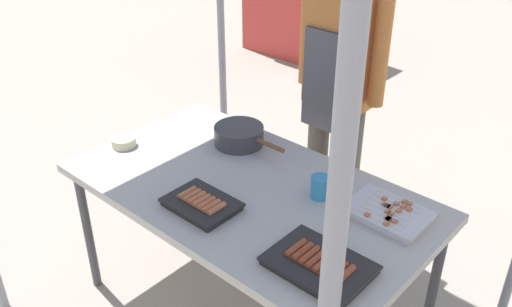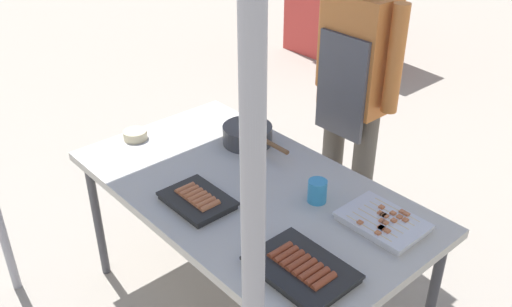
{
  "view_description": "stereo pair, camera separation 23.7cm",
  "coord_description": "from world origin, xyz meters",
  "px_view_note": "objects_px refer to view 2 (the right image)",
  "views": [
    {
      "loc": [
        1.37,
        -1.48,
        2.1
      ],
      "look_at": [
        0.0,
        0.05,
        0.9
      ],
      "focal_mm": 39.1,
      "sensor_mm": 36.0,
      "label": 1
    },
    {
      "loc": [
        1.54,
        -1.31,
        2.1
      ],
      "look_at": [
        0.0,
        0.05,
        0.9
      ],
      "focal_mm": 39.1,
      "sensor_mm": 36.0,
      "label": 2
    }
  ],
  "objects_px": {
    "condiment_bowl": "(135,135)",
    "vendor_woman": "(355,81)",
    "tray_grilled_sausages": "(197,200)",
    "stall_table": "(248,197)",
    "drink_cup_near_edge": "(317,191)",
    "tray_pork_links": "(301,269)",
    "cooking_wok": "(248,134)",
    "tray_meat_skewers": "(383,222)"
  },
  "relations": [
    {
      "from": "stall_table",
      "to": "tray_pork_links",
      "type": "xyz_separation_m",
      "value": [
        0.54,
        -0.21,
        0.07
      ]
    },
    {
      "from": "tray_pork_links",
      "to": "cooking_wok",
      "type": "height_order",
      "value": "cooking_wok"
    },
    {
      "from": "tray_meat_skewers",
      "to": "tray_pork_links",
      "type": "xyz_separation_m",
      "value": [
        -0.02,
        -0.43,
        0.0
      ]
    },
    {
      "from": "tray_pork_links",
      "to": "drink_cup_near_edge",
      "type": "relative_size",
      "value": 3.64
    },
    {
      "from": "tray_grilled_sausages",
      "to": "cooking_wok",
      "type": "bearing_deg",
      "value": 117.16
    },
    {
      "from": "tray_grilled_sausages",
      "to": "tray_pork_links",
      "type": "distance_m",
      "value": 0.58
    },
    {
      "from": "drink_cup_near_edge",
      "to": "stall_table",
      "type": "bearing_deg",
      "value": -151.32
    },
    {
      "from": "tray_meat_skewers",
      "to": "condiment_bowl",
      "type": "relative_size",
      "value": 2.68
    },
    {
      "from": "tray_pork_links",
      "to": "drink_cup_near_edge",
      "type": "xyz_separation_m",
      "value": [
        -0.26,
        0.36,
        0.03
      ]
    },
    {
      "from": "tray_meat_skewers",
      "to": "cooking_wok",
      "type": "xyz_separation_m",
      "value": [
        -0.86,
        0.04,
        0.03
      ]
    },
    {
      "from": "condiment_bowl",
      "to": "vendor_woman",
      "type": "relative_size",
      "value": 0.07
    },
    {
      "from": "cooking_wok",
      "to": "stall_table",
      "type": "bearing_deg",
      "value": -41.12
    },
    {
      "from": "cooking_wok",
      "to": "vendor_woman",
      "type": "relative_size",
      "value": 0.25
    },
    {
      "from": "tray_meat_skewers",
      "to": "tray_pork_links",
      "type": "distance_m",
      "value": 0.44
    },
    {
      "from": "tray_grilled_sausages",
      "to": "drink_cup_near_edge",
      "type": "relative_size",
      "value": 2.95
    },
    {
      "from": "tray_meat_skewers",
      "to": "condiment_bowl",
      "type": "bearing_deg",
      "value": -164.33
    },
    {
      "from": "stall_table",
      "to": "cooking_wok",
      "type": "height_order",
      "value": "cooking_wok"
    },
    {
      "from": "condiment_bowl",
      "to": "vendor_woman",
      "type": "height_order",
      "value": "vendor_woman"
    },
    {
      "from": "condiment_bowl",
      "to": "vendor_woman",
      "type": "distance_m",
      "value": 1.15
    },
    {
      "from": "cooking_wok",
      "to": "vendor_woman",
      "type": "distance_m",
      "value": 0.62
    },
    {
      "from": "stall_table",
      "to": "vendor_woman",
      "type": "bearing_deg",
      "value": 97.37
    },
    {
      "from": "cooking_wok",
      "to": "vendor_woman",
      "type": "height_order",
      "value": "vendor_woman"
    },
    {
      "from": "tray_meat_skewers",
      "to": "vendor_woman",
      "type": "height_order",
      "value": "vendor_woman"
    },
    {
      "from": "stall_table",
      "to": "tray_meat_skewers",
      "type": "distance_m",
      "value": 0.6
    },
    {
      "from": "tray_grilled_sausages",
      "to": "stall_table",
      "type": "bearing_deg",
      "value": 79.6
    },
    {
      "from": "tray_grilled_sausages",
      "to": "cooking_wok",
      "type": "relative_size",
      "value": 0.72
    },
    {
      "from": "stall_table",
      "to": "tray_grilled_sausages",
      "type": "bearing_deg",
      "value": -100.4
    },
    {
      "from": "tray_grilled_sausages",
      "to": "drink_cup_near_edge",
      "type": "bearing_deg",
      "value": 50.71
    },
    {
      "from": "tray_meat_skewers",
      "to": "condiment_bowl",
      "type": "xyz_separation_m",
      "value": [
        -1.26,
        -0.35,
        0.01
      ]
    },
    {
      "from": "tray_meat_skewers",
      "to": "stall_table",
      "type": "bearing_deg",
      "value": -158.47
    },
    {
      "from": "tray_grilled_sausages",
      "to": "tray_meat_skewers",
      "type": "bearing_deg",
      "value": 37.23
    },
    {
      "from": "tray_grilled_sausages",
      "to": "vendor_woman",
      "type": "xyz_separation_m",
      "value": [
        -0.06,
        1.06,
        0.21
      ]
    },
    {
      "from": "tray_pork_links",
      "to": "tray_meat_skewers",
      "type": "bearing_deg",
      "value": 87.12
    },
    {
      "from": "cooking_wok",
      "to": "drink_cup_near_edge",
      "type": "relative_size",
      "value": 4.09
    },
    {
      "from": "tray_pork_links",
      "to": "vendor_woman",
      "type": "distance_m",
      "value": 1.24
    },
    {
      "from": "tray_pork_links",
      "to": "cooking_wok",
      "type": "xyz_separation_m",
      "value": [
        -0.83,
        0.48,
        0.03
      ]
    },
    {
      "from": "stall_table",
      "to": "condiment_bowl",
      "type": "distance_m",
      "value": 0.72
    },
    {
      "from": "tray_meat_skewers",
      "to": "tray_pork_links",
      "type": "height_order",
      "value": "tray_pork_links"
    },
    {
      "from": "tray_grilled_sausages",
      "to": "tray_meat_skewers",
      "type": "xyz_separation_m",
      "value": [
        0.6,
        0.46,
        -0.0
      ]
    },
    {
      "from": "stall_table",
      "to": "condiment_bowl",
      "type": "xyz_separation_m",
      "value": [
        -0.71,
        -0.13,
        0.08
      ]
    },
    {
      "from": "condiment_bowl",
      "to": "cooking_wok",
      "type": "bearing_deg",
      "value": 44.18
    },
    {
      "from": "drink_cup_near_edge",
      "to": "tray_pork_links",
      "type": "bearing_deg",
      "value": -54.0
    }
  ]
}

